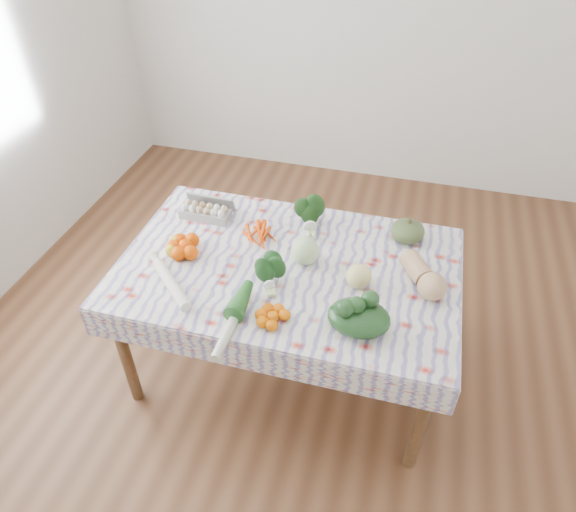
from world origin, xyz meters
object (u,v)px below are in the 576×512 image
(dining_table, at_px, (288,278))
(grapefruit, at_px, (359,276))
(egg_carton, at_px, (205,212))
(kabocha_squash, at_px, (408,231))
(cabbage, at_px, (305,251))
(butternut_squash, at_px, (424,274))

(dining_table, height_order, grapefruit, grapefruit)
(egg_carton, xyz_separation_m, grapefruit, (0.90, -0.32, 0.02))
(kabocha_squash, height_order, grapefruit, grapefruit)
(cabbage, xyz_separation_m, butternut_squash, (0.57, -0.02, -0.00))
(butternut_squash, relative_size, grapefruit, 2.41)
(dining_table, xyz_separation_m, egg_carton, (-0.54, 0.26, 0.12))
(grapefruit, bearing_deg, egg_carton, 160.35)
(dining_table, xyz_separation_m, cabbage, (0.07, 0.05, 0.15))
(egg_carton, xyz_separation_m, kabocha_squash, (1.09, 0.09, 0.02))
(dining_table, height_order, kabocha_squash, kabocha_squash)
(kabocha_squash, height_order, butternut_squash, butternut_squash)
(cabbage, bearing_deg, grapefruit, -19.92)
(cabbage, xyz_separation_m, grapefruit, (0.28, -0.10, -0.01))
(dining_table, relative_size, kabocha_squash, 9.20)
(dining_table, relative_size, grapefruit, 13.43)
(kabocha_squash, relative_size, grapefruit, 1.46)
(kabocha_squash, bearing_deg, cabbage, -146.29)
(butternut_squash, height_order, grapefruit, butternut_squash)
(egg_carton, bearing_deg, grapefruit, -18.64)
(cabbage, distance_m, grapefruit, 0.30)
(egg_carton, bearing_deg, butternut_squash, -10.19)
(egg_carton, relative_size, kabocha_squash, 1.59)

